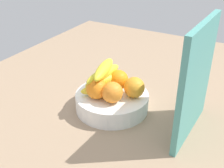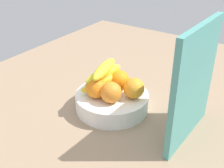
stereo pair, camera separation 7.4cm
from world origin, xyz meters
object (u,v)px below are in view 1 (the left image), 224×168
at_px(orange_front_left, 134,87).
at_px(orange_center, 103,80).
at_px(fruit_bowl, 112,101).
at_px(cutting_board, 196,81).
at_px(banana_bunch, 104,78).
at_px(orange_front_right, 118,80).
at_px(orange_back_right, 111,92).
at_px(orange_back_left, 97,89).

height_order(orange_front_left, orange_center, same).
bearing_deg(fruit_bowl, cutting_board, 91.68).
relative_size(orange_front_left, banana_bunch, 0.40).
bearing_deg(orange_front_right, cutting_board, 82.32).
xyz_separation_m(orange_front_left, orange_back_right, (0.07, -0.05, 0.00)).
height_order(orange_front_right, orange_back_left, same).
bearing_deg(orange_center, fruit_bowl, 70.13).
height_order(orange_back_right, cutting_board, cutting_board).
bearing_deg(fruit_bowl, orange_center, -109.87).
relative_size(orange_back_left, banana_bunch, 0.40).
bearing_deg(fruit_bowl, orange_front_left, 107.32).
xyz_separation_m(orange_front_left, orange_center, (0.01, -0.12, 0.00)).
relative_size(orange_front_left, cutting_board, 0.20).
relative_size(fruit_bowl, orange_back_left, 3.61).
bearing_deg(orange_back_left, orange_front_left, 123.31).
distance_m(fruit_bowl, orange_front_right, 0.08).
distance_m(fruit_bowl, cutting_board, 0.31).
height_order(orange_center, cutting_board, cutting_board).
relative_size(orange_front_right, banana_bunch, 0.40).
relative_size(fruit_bowl, banana_bunch, 1.44).
distance_m(orange_front_right, orange_center, 0.06).
bearing_deg(orange_back_right, cutting_board, 101.38).
xyz_separation_m(orange_front_right, banana_bunch, (0.04, -0.03, 0.02)).
bearing_deg(cutting_board, orange_center, -89.15).
bearing_deg(orange_front_left, fruit_bowl, -72.68).
xyz_separation_m(orange_back_right, banana_bunch, (-0.05, -0.06, 0.02)).
height_order(orange_front_left, cutting_board, cutting_board).
height_order(fruit_bowl, orange_front_right, orange_front_right).
height_order(orange_center, orange_back_right, same).
bearing_deg(orange_back_right, fruit_bowl, -152.81).
height_order(orange_front_right, orange_center, same).
distance_m(fruit_bowl, orange_front_left, 0.10).
bearing_deg(orange_back_right, orange_back_left, -85.50).
relative_size(orange_back_right, cutting_board, 0.20).
xyz_separation_m(orange_center, orange_back_right, (0.06, 0.07, 0.00)).
relative_size(orange_back_right, banana_bunch, 0.40).
bearing_deg(cutting_board, orange_front_left, -91.83).
distance_m(orange_front_left, banana_bunch, 0.11).
bearing_deg(orange_back_right, orange_front_right, -166.58).
height_order(banana_bunch, cutting_board, cutting_board).
height_order(fruit_bowl, orange_center, orange_center).
relative_size(orange_center, orange_back_left, 1.00).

